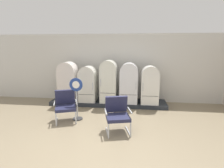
% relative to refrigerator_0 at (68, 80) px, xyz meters
% --- Properties ---
extents(ground, '(12.00, 10.00, 0.05)m').
position_rel_refrigerator_0_xyz_m(ground, '(1.59, -2.89, -0.99)').
color(ground, '#85755B').
extents(back_wall, '(11.76, 0.12, 2.81)m').
position_rel_refrigerator_0_xyz_m(back_wall, '(1.59, 0.77, 0.45)').
color(back_wall, silver).
rests_on(back_wall, ground).
extents(display_plinth, '(4.58, 0.95, 0.15)m').
position_rel_refrigerator_0_xyz_m(display_plinth, '(1.59, 0.14, -0.90)').
color(display_plinth, '#242930').
rests_on(display_plinth, ground).
extents(refrigerator_0, '(0.70, 0.62, 1.55)m').
position_rel_refrigerator_0_xyz_m(refrigerator_0, '(0.00, 0.00, 0.00)').
color(refrigerator_0, silver).
rests_on(refrigerator_0, display_plinth).
extents(refrigerator_1, '(0.65, 0.68, 1.40)m').
position_rel_refrigerator_0_xyz_m(refrigerator_1, '(0.80, 0.03, -0.08)').
color(refrigerator_1, silver).
rests_on(refrigerator_1, display_plinth).
extents(refrigerator_2, '(0.62, 0.72, 1.63)m').
position_rel_refrigerator_0_xyz_m(refrigerator_2, '(1.63, 0.05, 0.05)').
color(refrigerator_2, silver).
rests_on(refrigerator_2, display_plinth).
extents(refrigerator_3, '(0.67, 0.72, 1.54)m').
position_rel_refrigerator_0_xyz_m(refrigerator_3, '(2.41, 0.05, -0.01)').
color(refrigerator_3, white).
rests_on(refrigerator_3, display_plinth).
extents(refrigerator_4, '(0.65, 0.70, 1.44)m').
position_rel_refrigerator_0_xyz_m(refrigerator_4, '(3.20, 0.04, -0.06)').
color(refrigerator_4, white).
rests_on(refrigerator_4, display_plinth).
extents(armchair_left, '(0.82, 0.84, 0.95)m').
position_rel_refrigerator_0_xyz_m(armchair_left, '(0.51, -1.65, -0.45)').
color(armchair_left, silver).
rests_on(armchair_left, ground).
extents(armchair_right, '(0.78, 0.80, 0.95)m').
position_rel_refrigerator_0_xyz_m(armchair_right, '(2.18, -2.22, -0.45)').
color(armchair_right, silver).
rests_on(armchair_right, ground).
extents(sign_stand, '(0.42, 0.32, 1.34)m').
position_rel_refrigerator_0_xyz_m(sign_stand, '(0.84, -1.54, -0.35)').
color(sign_stand, '#2D2D30').
rests_on(sign_stand, ground).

